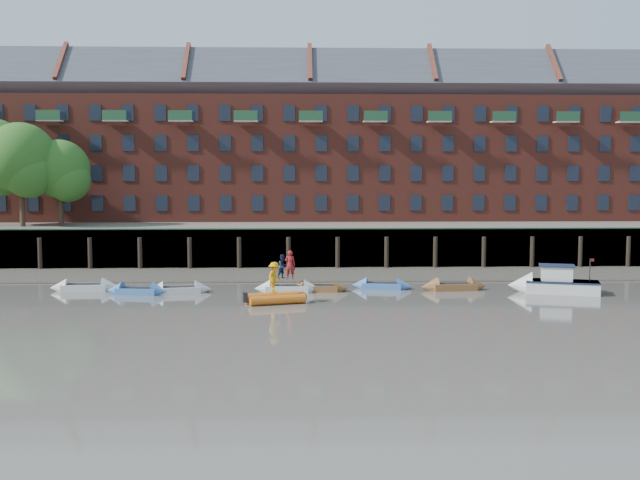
{
  "coord_description": "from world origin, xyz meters",
  "views": [
    {
      "loc": [
        -1.32,
        -38.71,
        7.56
      ],
      "look_at": [
        0.26,
        12.0,
        3.2
      ],
      "focal_mm": 42.0,
      "sensor_mm": 36.0,
      "label": 1
    }
  ],
  "objects_px": {
    "rowboat_2": "(179,290)",
    "person_rower_b": "(283,267)",
    "rowboat_4": "(318,288)",
    "motor_launch": "(547,284)",
    "rowboat_5": "(382,286)",
    "rowboat_6": "(454,287)",
    "rowboat_3": "(287,289)",
    "person_rower_a": "(290,265)",
    "rib_tender": "(278,298)",
    "rowboat_0": "(85,287)",
    "person_rib_crew": "(274,278)",
    "rowboat_1": "(138,291)"
  },
  "relations": [
    {
      "from": "rowboat_4",
      "to": "person_rower_b",
      "type": "xyz_separation_m",
      "value": [
        -2.3,
        0.04,
        1.44
      ]
    },
    {
      "from": "rowboat_5",
      "to": "rowboat_6",
      "type": "xyz_separation_m",
      "value": [
        4.7,
        -0.71,
        0.02
      ]
    },
    {
      "from": "motor_launch",
      "to": "person_rower_a",
      "type": "height_order",
      "value": "person_rower_a"
    },
    {
      "from": "rowboat_4",
      "to": "person_rib_crew",
      "type": "xyz_separation_m",
      "value": [
        -2.73,
        -4.39,
        1.32
      ]
    },
    {
      "from": "rowboat_0",
      "to": "rib_tender",
      "type": "bearing_deg",
      "value": -25.52
    },
    {
      "from": "rowboat_4",
      "to": "person_rower_b",
      "type": "height_order",
      "value": "person_rower_b"
    },
    {
      "from": "rowboat_3",
      "to": "rowboat_5",
      "type": "relative_size",
      "value": 1.04
    },
    {
      "from": "rowboat_6",
      "to": "rib_tender",
      "type": "height_order",
      "value": "rowboat_6"
    },
    {
      "from": "person_rower_b",
      "to": "rowboat_0",
      "type": "bearing_deg",
      "value": 137.28
    },
    {
      "from": "rowboat_5",
      "to": "person_rib_crew",
      "type": "xyz_separation_m",
      "value": [
        -7.06,
        -5.37,
        1.31
      ]
    },
    {
      "from": "rib_tender",
      "to": "rowboat_2",
      "type": "bearing_deg",
      "value": 132.55
    },
    {
      "from": "rib_tender",
      "to": "person_rower_a",
      "type": "xyz_separation_m",
      "value": [
        0.7,
        4.17,
        1.51
      ]
    },
    {
      "from": "rowboat_6",
      "to": "motor_launch",
      "type": "distance_m",
      "value": 5.98
    },
    {
      "from": "rowboat_0",
      "to": "rowboat_5",
      "type": "xyz_separation_m",
      "value": [
        19.7,
        0.29,
        -0.02
      ]
    },
    {
      "from": "person_rib_crew",
      "to": "rowboat_6",
      "type": "bearing_deg",
      "value": -44.05
    },
    {
      "from": "rowboat_0",
      "to": "person_rower_a",
      "type": "xyz_separation_m",
      "value": [
        13.54,
        -0.9,
        1.56
      ]
    },
    {
      "from": "person_rib_crew",
      "to": "motor_launch",
      "type": "bearing_deg",
      "value": -54.93
    },
    {
      "from": "rowboat_1",
      "to": "rowboat_5",
      "type": "bearing_deg",
      "value": 15.93
    },
    {
      "from": "rib_tender",
      "to": "person_rower_a",
      "type": "bearing_deg",
      "value": 64.31
    },
    {
      "from": "rowboat_0",
      "to": "rowboat_1",
      "type": "distance_m",
      "value": 4.07
    },
    {
      "from": "rowboat_1",
      "to": "rib_tender",
      "type": "bearing_deg",
      "value": -11.92
    },
    {
      "from": "rowboat_0",
      "to": "rowboat_4",
      "type": "relative_size",
      "value": 1.12
    },
    {
      "from": "rowboat_5",
      "to": "rowboat_6",
      "type": "relative_size",
      "value": 0.92
    },
    {
      "from": "rowboat_2",
      "to": "person_rower_b",
      "type": "xyz_separation_m",
      "value": [
        6.71,
        0.48,
        1.43
      ]
    },
    {
      "from": "rowboat_1",
      "to": "rowboat_5",
      "type": "xyz_separation_m",
      "value": [
        15.92,
        1.81,
        -0.0
      ]
    },
    {
      "from": "rowboat_6",
      "to": "rib_tender",
      "type": "relative_size",
      "value": 1.22
    },
    {
      "from": "rowboat_6",
      "to": "rib_tender",
      "type": "distance_m",
      "value": 12.45
    },
    {
      "from": "person_rower_b",
      "to": "person_rib_crew",
      "type": "height_order",
      "value": "person_rib_crew"
    },
    {
      "from": "rowboat_2",
      "to": "motor_launch",
      "type": "xyz_separation_m",
      "value": [
        23.85,
        -0.62,
        0.38
      ]
    },
    {
      "from": "rowboat_3",
      "to": "rowboat_5",
      "type": "height_order",
      "value": "rowboat_3"
    },
    {
      "from": "rowboat_3",
      "to": "person_rower_a",
      "type": "height_order",
      "value": "person_rower_a"
    },
    {
      "from": "rowboat_0",
      "to": "rib_tender",
      "type": "xyz_separation_m",
      "value": [
        12.84,
        -5.07,
        0.04
      ]
    },
    {
      "from": "rowboat_6",
      "to": "person_rower_a",
      "type": "distance_m",
      "value": 10.97
    },
    {
      "from": "rowboat_2",
      "to": "rowboat_3",
      "type": "bearing_deg",
      "value": -9.93
    },
    {
      "from": "rowboat_3",
      "to": "rowboat_4",
      "type": "relative_size",
      "value": 1.08
    },
    {
      "from": "rowboat_6",
      "to": "person_rower_a",
      "type": "bearing_deg",
      "value": 177.0
    },
    {
      "from": "rowboat_5",
      "to": "motor_launch",
      "type": "xyz_separation_m",
      "value": [
        10.51,
        -2.04,
        0.39
      ]
    },
    {
      "from": "rowboat_2",
      "to": "person_rower_b",
      "type": "distance_m",
      "value": 6.87
    },
    {
      "from": "rowboat_4",
      "to": "motor_launch",
      "type": "distance_m",
      "value": 14.88
    },
    {
      "from": "rowboat_3",
      "to": "rib_tender",
      "type": "bearing_deg",
      "value": -94.04
    },
    {
      "from": "rowboat_0",
      "to": "rowboat_3",
      "type": "distance_m",
      "value": 13.39
    },
    {
      "from": "rowboat_2",
      "to": "person_rower_b",
      "type": "height_order",
      "value": "person_rower_b"
    },
    {
      "from": "rowboat_2",
      "to": "rowboat_5",
      "type": "bearing_deg",
      "value": -5.66
    },
    {
      "from": "rowboat_3",
      "to": "rib_tender",
      "type": "distance_m",
      "value": 4.19
    },
    {
      "from": "rowboat_0",
      "to": "rowboat_5",
      "type": "height_order",
      "value": "rowboat_0"
    },
    {
      "from": "rowboat_2",
      "to": "rowboat_4",
      "type": "relative_size",
      "value": 1.06
    },
    {
      "from": "person_rower_b",
      "to": "rowboat_2",
      "type": "bearing_deg",
      "value": 144.24
    },
    {
      "from": "rowboat_4",
      "to": "person_rower_b",
      "type": "relative_size",
      "value": 2.56
    },
    {
      "from": "rowboat_1",
      "to": "rowboat_4",
      "type": "height_order",
      "value": "rowboat_1"
    },
    {
      "from": "rowboat_3",
      "to": "rowboat_6",
      "type": "bearing_deg",
      "value": 5.59
    }
  ]
}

